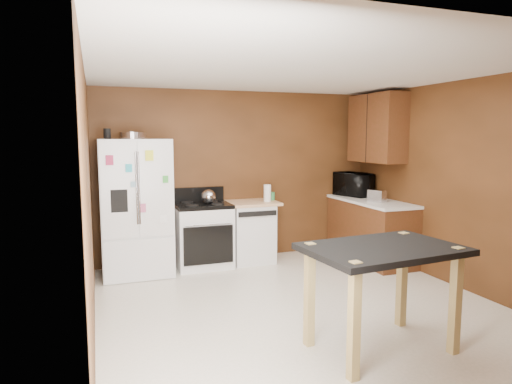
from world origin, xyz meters
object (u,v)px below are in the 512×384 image
kettle (209,197)px  gas_range (203,234)px  pen_cup (107,134)px  microwave (353,185)px  green_canister (271,196)px  roasting_pan (133,136)px  refrigerator (136,208)px  toaster (377,196)px  dishwasher (251,231)px  island (382,262)px  paper_towel (267,193)px

kettle → gas_range: (-0.08, 0.05, -0.54)m
pen_cup → microwave: bearing=2.0°
kettle → microwave: bearing=1.7°
pen_cup → green_canister: (2.30, 0.19, -0.92)m
roasting_pan → refrigerator: size_ratio=0.20×
pen_cup → kettle: size_ratio=0.66×
pen_cup → gas_range: size_ratio=0.12×
roasting_pan → pen_cup: (-0.32, -0.02, 0.02)m
toaster → refrigerator: 3.37m
refrigerator → dishwasher: 1.69m
gas_range → roasting_pan: bearing=-174.3°
roasting_pan → kettle: (1.00, 0.04, -0.84)m
refrigerator → island: size_ratio=1.33×
green_canister → gas_range: bearing=-175.7°
roasting_pan → paper_towel: (1.87, 0.04, -0.83)m
kettle → gas_range: size_ratio=0.18×
paper_towel → green_canister: (0.12, 0.14, -0.07)m
green_canister → island: (-0.20, -3.09, -0.17)m
kettle → microwave: size_ratio=0.33×
green_canister → microwave: 1.38m
green_canister → dishwasher: 0.61m
refrigerator → island: bearing=-58.8°
kettle → island: size_ratio=0.15×
pen_cup → island: pen_cup is taller
toaster → gas_range: (-2.40, 0.67, -0.52)m
roasting_pan → toaster: size_ratio=1.51×
pen_cup → island: size_ratio=0.10×
paper_towel → green_canister: paper_towel is taller
paper_towel → microwave: bearing=3.0°
roasting_pan → toaster: 3.48m
toaster → microwave: size_ratio=0.39×
pen_cup → green_canister: bearing=4.7°
gas_range → dishwasher: (0.72, 0.02, -0.01)m
kettle → microwave: microwave is taller
pen_cup → refrigerator: pen_cup is taller
microwave → island: microwave is taller
refrigerator → toaster: bearing=-10.4°
microwave → gas_range: microwave is taller
kettle → dishwasher: 0.85m
roasting_pan → toaster: bearing=-9.9°
microwave → gas_range: (-2.44, -0.02, -0.60)m
toaster → microwave: 0.70m
toaster → pen_cup: bearing=147.1°
dishwasher → paper_towel: bearing=-18.7°
roasting_pan → paper_towel: 2.05m
paper_towel → pen_cup: bearing=-178.6°
pen_cup → kettle: 1.57m
roasting_pan → pen_cup: bearing=-177.3°
kettle → green_canister: size_ratio=1.73×
refrigerator → gas_range: (0.91, 0.06, -0.44)m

